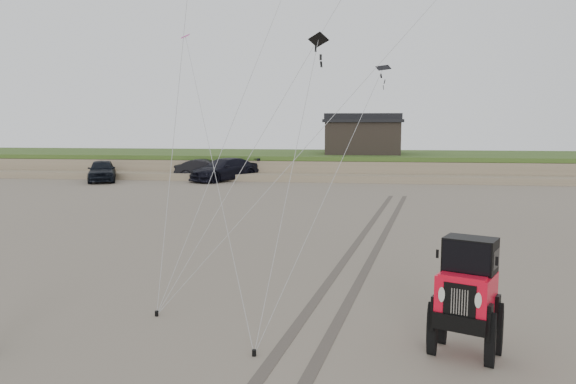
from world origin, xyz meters
name	(u,v)px	position (x,y,z in m)	size (l,w,h in m)	color
ground	(261,342)	(0.00, 0.00, 0.00)	(160.00, 160.00, 0.00)	#6B6054
dune_ridge	(338,164)	(0.00, 37.50, 0.82)	(160.00, 14.25, 1.73)	#7A6B54
cabin	(363,135)	(2.00, 37.00, 3.24)	(6.40, 5.40, 3.35)	black
truck_a	(102,171)	(-16.94, 28.50, 0.80)	(1.90, 4.72, 1.61)	black
truck_b	(206,169)	(-9.91, 31.27, 0.75)	(1.59, 4.57, 1.50)	black
truck_c	(224,169)	(-8.18, 30.25, 0.83)	(2.33, 5.73, 1.66)	black
jeep	(466,310)	(3.84, -0.14, 0.87)	(2.02, 4.69, 1.75)	red
stake_main	(157,313)	(-2.56, 1.17, 0.06)	(0.08, 0.08, 0.12)	black
stake_aux	(254,353)	(0.00, -0.67, 0.06)	(0.08, 0.08, 0.12)	black
tire_tracks	(363,252)	(2.00, 8.00, 0.00)	(5.22, 29.74, 0.01)	#4C443D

